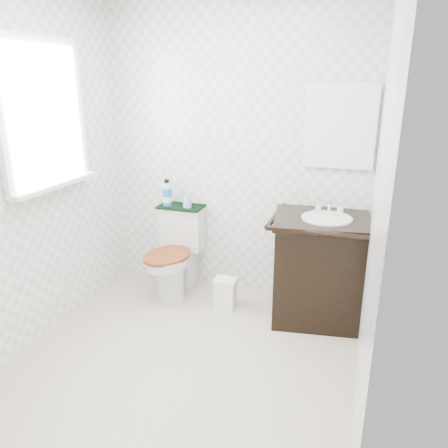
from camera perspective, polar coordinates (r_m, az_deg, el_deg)
The scene contains 14 objects.
floor at distance 3.04m, azimuth -5.67°, elevation -17.73°, with size 2.40×2.40×0.00m, color #BCAE98.
wall_back at distance 3.62m, azimuth 1.52°, elevation 9.15°, with size 2.40×2.40×0.00m, color white.
wall_front at distance 1.57m, azimuth -25.18°, elevation -5.46°, with size 2.40×2.40×0.00m, color white.
wall_left at distance 3.14m, azimuth -25.19°, elevation 5.93°, with size 2.40×2.40×0.00m, color white.
wall_right at distance 2.30m, azimuth 19.30°, elevation 2.55°, with size 2.40×2.40×0.00m, color white.
window at distance 3.26m, azimuth -22.63°, elevation 12.93°, with size 0.02×0.70×0.90m, color white.
mirror at distance 3.42m, azimuth 14.92°, elevation 12.21°, with size 0.50×0.02×0.60m, color silver.
toilet at distance 3.82m, azimuth -6.16°, elevation -4.17°, with size 0.41×0.64×0.73m.
vanity at distance 3.41m, azimuth 12.36°, elevation -5.35°, with size 0.78×0.70×0.92m.
trash_bin at distance 3.58m, azimuth 0.20°, elevation -9.01°, with size 0.18×0.15×0.26m.
towel at distance 3.78m, azimuth -5.64°, elevation 2.28°, with size 0.39×0.22×0.02m, color black.
mouthwash_bottle at distance 3.78m, azimuth -7.46°, elevation 3.98°, with size 0.08×0.08×0.23m.
cup at distance 3.72m, azimuth -4.83°, elevation 2.92°, with size 0.07×0.07×0.09m, color #81B1D3.
soap_bar at distance 3.40m, azimuth 12.03°, elevation 1.73°, with size 0.08×0.05×0.02m, color #187366.
Camera 1 is at (1.04, -2.22, 1.79)m, focal length 35.00 mm.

